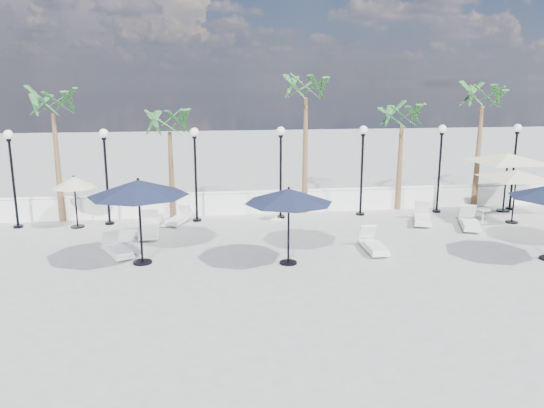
{
  "coord_description": "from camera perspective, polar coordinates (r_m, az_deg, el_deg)",
  "views": [
    {
      "loc": [
        -3.57,
        -14.94,
        5.53
      ],
      "look_at": [
        -0.94,
        2.64,
        1.5
      ],
      "focal_mm": 35.0,
      "sensor_mm": 36.0,
      "label": 1
    }
  ],
  "objects": [
    {
      "name": "ground",
      "position": [
        16.33,
        4.68,
        -7.07
      ],
      "size": [
        100.0,
        100.0,
        0.0
      ],
      "primitive_type": "plane",
      "color": "gray",
      "rests_on": "ground"
    },
    {
      "name": "balustrade",
      "position": [
        23.28,
        0.52,
        0.22
      ],
      "size": [
        26.0,
        0.3,
        1.01
      ],
      "color": "white",
      "rests_on": "ground"
    },
    {
      "name": "lamppost_0",
      "position": [
        22.74,
        -26.22,
        3.78
      ],
      "size": [
        0.36,
        0.36,
        3.84
      ],
      "color": "black",
      "rests_on": "ground"
    },
    {
      "name": "lamppost_1",
      "position": [
        21.93,
        -17.46,
        4.22
      ],
      "size": [
        0.36,
        0.36,
        3.84
      ],
      "color": "black",
      "rests_on": "ground"
    },
    {
      "name": "lamppost_2",
      "position": [
        21.66,
        -8.26,
        4.58
      ],
      "size": [
        0.36,
        0.36,
        3.84
      ],
      "color": "black",
      "rests_on": "ground"
    },
    {
      "name": "lamppost_3",
      "position": [
        21.95,
        0.94,
        4.82
      ],
      "size": [
        0.36,
        0.36,
        3.84
      ],
      "color": "black",
      "rests_on": "ground"
    },
    {
      "name": "lamppost_4",
      "position": [
        22.78,
        9.69,
        4.93
      ],
      "size": [
        0.36,
        0.36,
        3.84
      ],
      "color": "black",
      "rests_on": "ground"
    },
    {
      "name": "lamppost_5",
      "position": [
        24.1,
        17.66,
        4.93
      ],
      "size": [
        0.36,
        0.36,
        3.84
      ],
      "color": "black",
      "rests_on": "ground"
    },
    {
      "name": "lamppost_6",
      "position": [
        25.83,
        24.68,
        4.86
      ],
      "size": [
        0.36,
        0.36,
        3.84
      ],
      "color": "black",
      "rests_on": "ground"
    },
    {
      "name": "palm_0",
      "position": [
        22.92,
        -22.51,
        9.33
      ],
      "size": [
        2.6,
        2.6,
        5.5
      ],
      "color": "brown",
      "rests_on": "ground"
    },
    {
      "name": "palm_1",
      "position": [
        22.33,
        -10.97,
        7.98
      ],
      "size": [
        2.6,
        2.6,
        4.7
      ],
      "color": "brown",
      "rests_on": "ground"
    },
    {
      "name": "palm_2",
      "position": [
        22.75,
        3.68,
        11.7
      ],
      "size": [
        2.6,
        2.6,
        6.1
      ],
      "color": "brown",
      "rests_on": "ground"
    },
    {
      "name": "palm_3",
      "position": [
        24.07,
        13.81,
        8.65
      ],
      "size": [
        2.6,
        2.6,
        4.9
      ],
      "color": "brown",
      "rests_on": "ground"
    },
    {
      "name": "palm_4",
      "position": [
        25.66,
        21.7,
        10.1
      ],
      "size": [
        2.6,
        2.6,
        5.7
      ],
      "color": "brown",
      "rests_on": "ground"
    },
    {
      "name": "lounger_1",
      "position": [
        20.33,
        -13.08,
        -2.57
      ],
      "size": [
        0.74,
        2.13,
        0.79
      ],
      "rotation": [
        0.0,
        0.0,
        0.02
      ],
      "color": "silver",
      "rests_on": "ground"
    },
    {
      "name": "lounger_2",
      "position": [
        18.27,
        -16.32,
        -4.64
      ],
      "size": [
        1.27,
        1.86,
        0.67
      ],
      "rotation": [
        0.0,
        0.0,
        0.44
      ],
      "color": "silver",
      "rests_on": "ground"
    },
    {
      "name": "lounger_3",
      "position": [
        18.27,
        10.83,
        -4.34
      ],
      "size": [
        0.64,
        1.83,
        0.68
      ],
      "rotation": [
        0.0,
        0.0,
        -0.02
      ],
      "color": "silver",
      "rests_on": "ground"
    },
    {
      "name": "lounger_4",
      "position": [
        21.83,
        -9.98,
        -1.54
      ],
      "size": [
        1.11,
        1.72,
        0.62
      ],
      "rotation": [
        0.0,
        0.0,
        -0.39
      ],
      "color": "silver",
      "rests_on": "ground"
    },
    {
      "name": "lounger_5",
      "position": [
        22.38,
        15.86,
        -1.37
      ],
      "size": [
        1.33,
        2.09,
        0.75
      ],
      "rotation": [
        0.0,
        0.0,
        -0.38
      ],
      "color": "silver",
      "rests_on": "ground"
    },
    {
      "name": "lounger_6",
      "position": [
        22.17,
        20.48,
        -1.85
      ],
      "size": [
        1.28,
        2.03,
        0.72
      ],
      "rotation": [
        0.0,
        0.0,
        -0.37
      ],
      "color": "silver",
      "rests_on": "ground"
    },
    {
      "name": "side_table_0",
      "position": [
        21.56,
        -11.7,
        -1.59
      ],
      "size": [
        0.48,
        0.48,
        0.47
      ],
      "color": "silver",
      "rests_on": "ground"
    },
    {
      "name": "side_table_1",
      "position": [
        22.03,
        0.47,
        -0.86
      ],
      "size": [
        0.58,
        0.58,
        0.56
      ],
      "color": "silver",
      "rests_on": "ground"
    },
    {
      "name": "side_table_2",
      "position": [
        23.25,
        21.75,
        -1.04
      ],
      "size": [
        0.59,
        0.59,
        0.57
      ],
      "color": "silver",
      "rests_on": "ground"
    },
    {
      "name": "parasol_navy_left",
      "position": [
        16.73,
        -14.18,
        1.65
      ],
      "size": [
        3.11,
        3.11,
        2.74
      ],
      "color": "black",
      "rests_on": "ground"
    },
    {
      "name": "parasol_navy_mid",
      "position": [
        16.25,
        1.81,
        0.84
      ],
      "size": [
        2.76,
        2.76,
        2.47
      ],
      "color": "black",
      "rests_on": "ground"
    },
    {
      "name": "parasol_cream_sq_a",
      "position": [
        25.29,
        24.09,
        4.96
      ],
      "size": [
        5.67,
        5.67,
        2.79
      ],
      "color": "black",
      "rests_on": "ground"
    },
    {
      "name": "parasol_cream_sq_b",
      "position": [
        23.34,
        24.84,
        3.28
      ],
      "size": [
        4.66,
        4.66,
        2.34
      ],
      "color": "black",
      "rests_on": "ground"
    },
    {
      "name": "parasol_cream_small",
      "position": [
        21.97,
        -20.51,
        2.13
      ],
      "size": [
        1.7,
        1.7,
        2.08
      ],
      "color": "black",
      "rests_on": "ground"
    }
  ]
}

